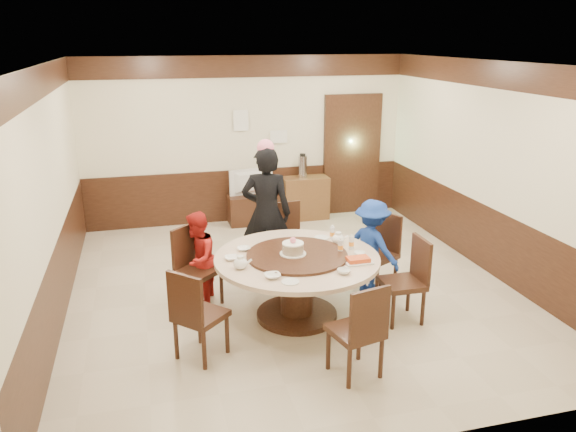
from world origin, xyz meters
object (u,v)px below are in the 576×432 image
object	(u,v)px
person_standing	(266,213)
thermos	(303,167)
birthday_cake	(293,248)
tv_stand	(253,209)
banquet_table	(297,274)
person_red	(198,259)
television	(253,182)
shrimp_platter	(358,260)
person_blue	(372,247)
side_cabinet	(305,198)

from	to	relation	value
person_standing	thermos	xyz separation A→B (m)	(1.16, 2.31, 0.05)
birthday_cake	tv_stand	size ratio (longest dim) A/B	0.35
banquet_table	thermos	distance (m)	3.71
person_red	television	world-z (taller)	person_red
tv_stand	thermos	xyz separation A→B (m)	(0.89, 0.03, 0.69)
television	person_red	bearing A→B (deg)	57.80
person_red	thermos	distance (m)	3.59
banquet_table	television	size ratio (longest dim) A/B	2.39
banquet_table	birthday_cake	xyz separation A→B (m)	(-0.05, 0.01, 0.32)
person_red	birthday_cake	bearing A→B (deg)	74.31
television	banquet_table	bearing A→B (deg)	78.20
banquet_table	person_standing	world-z (taller)	person_standing
shrimp_platter	thermos	xyz separation A→B (m)	(0.49, 3.87, 0.16)
person_blue	shrimp_platter	world-z (taller)	person_blue
person_blue	birthday_cake	world-z (taller)	person_blue
person_blue	tv_stand	xyz separation A→B (m)	(-0.90, 3.07, -0.35)
person_red	tv_stand	xyz separation A→B (m)	(1.24, 2.84, -0.32)
birthday_cake	tv_stand	world-z (taller)	birthday_cake
person_standing	person_red	world-z (taller)	person_standing
banquet_table	tv_stand	bearing A→B (deg)	86.91
birthday_cake	tv_stand	xyz separation A→B (m)	(0.23, 3.49, -0.60)
side_cabinet	birthday_cake	bearing A→B (deg)	-108.46
person_blue	person_standing	bearing A→B (deg)	25.99
person_standing	tv_stand	bearing A→B (deg)	-78.48
birthday_cake	shrimp_platter	size ratio (longest dim) A/B	0.99
person_standing	television	world-z (taller)	person_standing
tv_stand	side_cabinet	xyz separation A→B (m)	(0.94, 0.03, 0.12)
person_standing	television	xyz separation A→B (m)	(0.27, 2.28, -0.16)
banquet_table	thermos	size ratio (longest dim) A/B	4.88
tv_stand	television	world-z (taller)	television
television	shrimp_platter	bearing A→B (deg)	87.27
birthday_cake	television	bearing A→B (deg)	86.15
television	thermos	distance (m)	0.92
banquet_table	thermos	xyz separation A→B (m)	(1.08, 3.53, 0.41)
person_red	person_blue	world-z (taller)	person_blue
banquet_table	tv_stand	distance (m)	3.51
television	side_cabinet	xyz separation A→B (m)	(0.94, 0.03, -0.35)
shrimp_platter	tv_stand	distance (m)	3.90
banquet_table	person_standing	bearing A→B (deg)	93.63
shrimp_platter	thermos	distance (m)	3.91
banquet_table	shrimp_platter	size ratio (longest dim) A/B	6.18
person_blue	shrimp_platter	xyz separation A→B (m)	(-0.49, -0.78, 0.18)
side_cabinet	shrimp_platter	bearing A→B (deg)	-97.92
thermos	television	bearing A→B (deg)	-178.07
birthday_cake	thermos	bearing A→B (deg)	72.29
thermos	shrimp_platter	bearing A→B (deg)	-97.17
birthday_cake	shrimp_platter	xyz separation A→B (m)	(0.64, -0.35, -0.07)
person_standing	shrimp_platter	size ratio (longest dim) A/B	5.92
person_standing	person_blue	distance (m)	1.43
person_blue	side_cabinet	size ratio (longest dim) A/B	1.50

